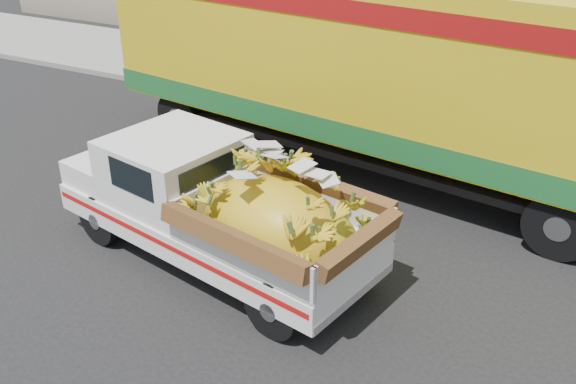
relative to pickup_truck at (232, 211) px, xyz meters
The scene contains 5 objects.
ground 1.05m from the pickup_truck, 144.56° to the right, with size 100.00×100.00×0.00m, color black.
curb 6.60m from the pickup_truck, 92.91° to the left, with size 60.00×0.25×0.15m, color gray.
sidewalk 8.68m from the pickup_truck, 92.20° to the left, with size 60.00×4.00×0.14m, color gray.
pickup_truck is the anchor object (origin of this frame).
semi_trailer 4.33m from the pickup_truck, 77.00° to the left, with size 12.06×4.17×3.80m.
Camera 1 is at (4.82, -6.57, 5.51)m, focal length 40.00 mm.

